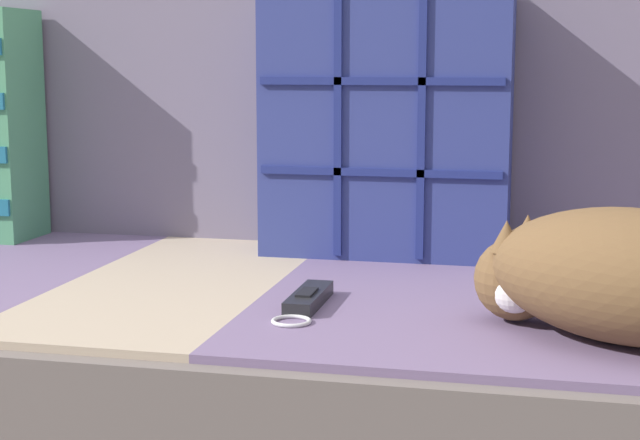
{
  "coord_description": "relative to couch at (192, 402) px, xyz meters",
  "views": [
    {
      "loc": [
        0.51,
        -1.22,
        0.71
      ],
      "look_at": [
        0.22,
        0.05,
        0.5
      ],
      "focal_mm": 55.0,
      "sensor_mm": 36.0,
      "label": 1
    }
  ],
  "objects": [
    {
      "name": "game_remote_far",
      "position": [
        0.22,
        -0.16,
        0.21
      ],
      "size": [
        0.05,
        0.19,
        0.02
      ],
      "color": "black",
      "rests_on": "couch"
    },
    {
      "name": "sofa_backrest",
      "position": [
        0.0,
        0.35,
        0.43
      ],
      "size": [
        2.14,
        0.14,
        0.45
      ],
      "color": "slate",
      "rests_on": "couch"
    },
    {
      "name": "couch",
      "position": [
        0.0,
        0.0,
        0.0
      ],
      "size": [
        2.18,
        0.85,
        0.4
      ],
      "color": "#3D3838",
      "rests_on": "ground_plane"
    },
    {
      "name": "throw_pillow_quilted",
      "position": [
        0.26,
        0.21,
        0.41
      ],
      "size": [
        0.39,
        0.14,
        0.42
      ],
      "color": "navy",
      "rests_on": "couch"
    },
    {
      "name": "sleeping_cat",
      "position": [
        0.6,
        -0.23,
        0.27
      ],
      "size": [
        0.39,
        0.32,
        0.15
      ],
      "color": "brown",
      "rests_on": "couch"
    }
  ]
}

